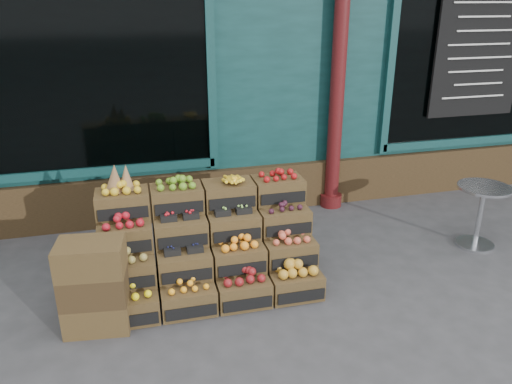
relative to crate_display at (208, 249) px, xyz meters
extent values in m
plane|color=#39393C|center=(0.72, -0.54, -0.38)|extent=(60.00, 60.00, 0.00)
cube|color=#103838|center=(0.72, 4.66, 2.02)|extent=(12.00, 6.00, 4.80)
cube|color=#103838|center=(0.72, 1.71, 1.12)|extent=(12.00, 0.12, 3.00)
cube|color=#382816|center=(0.72, 1.64, -0.08)|extent=(12.00, 0.18, 0.60)
cube|color=black|center=(-0.88, 1.64, 1.37)|extent=(2.40, 0.06, 2.00)
cube|color=black|center=(3.92, 1.64, 1.37)|extent=(2.40, 0.06, 2.00)
cylinder|color=#4C1113|center=(1.92, 1.51, 1.22)|extent=(0.18, 0.18, 3.20)
cube|color=black|center=(3.92, 1.56, 1.52)|extent=(1.30, 0.04, 1.60)
cube|color=#4A381D|center=(-0.75, -0.39, -0.26)|extent=(0.48, 0.34, 0.24)
cube|color=black|center=(-0.75, -0.56, -0.29)|extent=(0.44, 0.02, 0.11)
cube|color=yellow|center=(-0.75, -0.39, -0.10)|extent=(0.39, 0.26, 0.08)
cube|color=#4A381D|center=(-0.25, -0.40, -0.26)|extent=(0.48, 0.34, 0.24)
cube|color=black|center=(-0.25, -0.57, -0.29)|extent=(0.44, 0.02, 0.11)
cube|color=#FF9F1A|center=(-0.25, -0.40, -0.11)|extent=(0.39, 0.26, 0.06)
cube|color=#4A381D|center=(0.25, -0.40, -0.26)|extent=(0.48, 0.34, 0.24)
cube|color=black|center=(0.24, -0.58, -0.29)|extent=(0.44, 0.02, 0.11)
cube|color=maroon|center=(0.25, -0.40, -0.10)|extent=(0.39, 0.26, 0.09)
cube|color=#4A381D|center=(0.75, -0.41, -0.26)|extent=(0.48, 0.34, 0.24)
cube|color=black|center=(0.74, -0.59, -0.29)|extent=(0.44, 0.02, 0.11)
cube|color=#BB8425|center=(0.75, -0.41, -0.09)|extent=(0.39, 0.26, 0.11)
cube|color=#4A381D|center=(-0.75, -0.18, -0.02)|extent=(0.48, 0.34, 0.24)
cube|color=black|center=(-0.75, -0.36, -0.05)|extent=(0.44, 0.02, 0.11)
cube|color=olive|center=(-0.75, -0.18, 0.14)|extent=(0.39, 0.26, 0.08)
cube|color=#4A381D|center=(-0.25, -0.19, -0.02)|extent=(0.48, 0.34, 0.24)
cube|color=black|center=(-0.25, -0.37, -0.05)|extent=(0.44, 0.02, 0.11)
cube|color=#16193F|center=(-0.25, -0.19, 0.11)|extent=(0.39, 0.26, 0.03)
cube|color=#4A381D|center=(0.25, -0.20, -0.02)|extent=(0.48, 0.34, 0.24)
cube|color=black|center=(0.25, -0.38, -0.05)|extent=(0.44, 0.02, 0.11)
cube|color=orange|center=(0.25, -0.20, 0.14)|extent=(0.39, 0.26, 0.09)
cube|color=#4A381D|center=(0.75, -0.21, -0.02)|extent=(0.48, 0.34, 0.24)
cube|color=black|center=(0.75, -0.38, -0.05)|extent=(0.44, 0.02, 0.11)
cube|color=#D0563D|center=(0.75, -0.21, 0.14)|extent=(0.39, 0.26, 0.08)
cube|color=#4A381D|center=(-0.74, 0.02, 0.22)|extent=(0.48, 0.34, 0.24)
cube|color=black|center=(-0.75, -0.16, 0.19)|extent=(0.44, 0.02, 0.11)
cube|color=maroon|center=(-0.74, 0.02, 0.38)|extent=(0.39, 0.26, 0.08)
cube|color=#4A381D|center=(-0.24, 0.01, 0.22)|extent=(0.48, 0.34, 0.24)
cube|color=black|center=(-0.25, -0.17, 0.19)|extent=(0.44, 0.02, 0.11)
cube|color=#AA151E|center=(-0.24, 0.01, 0.35)|extent=(0.39, 0.26, 0.03)
cube|color=#4A381D|center=(0.25, 0.00, 0.22)|extent=(0.48, 0.34, 0.24)
cube|color=black|center=(0.25, -0.17, 0.19)|extent=(0.44, 0.02, 0.11)
cube|color=#90C853|center=(0.25, 0.00, 0.35)|extent=(0.39, 0.26, 0.03)
cube|color=#4A381D|center=(0.75, 0.00, 0.22)|extent=(0.48, 0.34, 0.24)
cube|color=black|center=(0.75, -0.18, 0.19)|extent=(0.44, 0.02, 0.11)
cube|color=#331221|center=(0.75, 0.00, 0.37)|extent=(0.39, 0.26, 0.06)
cube|color=#4A381D|center=(-0.74, 0.22, 0.46)|extent=(0.48, 0.34, 0.24)
cube|color=black|center=(-0.74, 0.04, 0.43)|extent=(0.44, 0.02, 0.11)
cube|color=gold|center=(-0.74, 0.22, 0.62)|extent=(0.39, 0.26, 0.08)
cube|color=#4A381D|center=(-0.24, 0.21, 0.46)|extent=(0.48, 0.34, 0.24)
cube|color=black|center=(-0.24, 0.04, 0.43)|extent=(0.44, 0.02, 0.11)
cube|color=#5D8D1F|center=(-0.24, 0.21, 0.62)|extent=(0.39, 0.26, 0.08)
cube|color=#4A381D|center=(0.26, 0.21, 0.46)|extent=(0.48, 0.34, 0.24)
cube|color=black|center=(0.25, 0.03, 0.43)|extent=(0.44, 0.02, 0.11)
cube|color=yellow|center=(0.26, 0.21, 0.61)|extent=(0.39, 0.26, 0.07)
cube|color=#4A381D|center=(0.76, 0.20, 0.46)|extent=(0.48, 0.34, 0.24)
cube|color=black|center=(0.75, 0.02, 0.43)|extent=(0.44, 0.02, 0.11)
cube|color=#A31214|center=(0.76, 0.20, 0.61)|extent=(0.39, 0.26, 0.07)
cube|color=#382816|center=(0.00, -0.20, -0.26)|extent=(1.98, 0.36, 0.24)
cube|color=#382816|center=(0.00, 0.01, -0.14)|extent=(1.98, 0.36, 0.48)
cube|color=#382816|center=(0.01, 0.21, -0.02)|extent=(1.98, 0.36, 0.72)
cone|color=olive|center=(-0.79, 0.22, 0.72)|extent=(0.17, 0.17, 0.28)
cone|color=olive|center=(-0.68, 0.26, 0.70)|extent=(0.15, 0.15, 0.24)
cube|color=#4A381D|center=(-1.02, -0.43, -0.25)|extent=(0.57, 0.43, 0.27)
cube|color=#382816|center=(-1.02, -0.43, 0.02)|extent=(0.57, 0.43, 0.27)
cube|color=#4A381D|center=(-1.02, -0.43, 0.28)|extent=(0.57, 0.43, 0.27)
cylinder|color=#B6BABD|center=(3.04, 0.02, -0.37)|extent=(0.42, 0.42, 0.03)
cylinder|color=#B6BABD|center=(3.04, 0.02, -0.03)|extent=(0.06, 0.06, 0.68)
cylinder|color=#B6BABD|center=(3.04, 0.02, 0.32)|extent=(0.57, 0.57, 0.03)
imported|color=#1A5E1F|center=(-1.32, 2.38, 0.66)|extent=(0.90, 0.77, 2.08)
camera|label=1|loc=(-0.65, -4.19, 2.25)|focal=35.00mm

